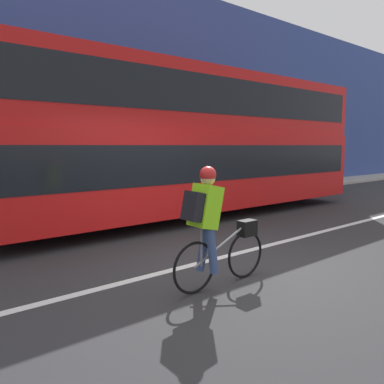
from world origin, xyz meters
TOP-DOWN VIEW (x-y plane):
  - ground_plane at (0.00, 0.00)m, footprint 80.00×80.00m
  - road_center_line at (0.00, 0.16)m, footprint 50.00×0.14m
  - sidewalk_curb at (0.00, 5.81)m, footprint 60.00×1.65m
  - building_facade at (0.00, 6.78)m, footprint 60.00×0.30m
  - bus at (2.32, 3.40)m, footprint 10.67×2.55m
  - cyclist_on_bike at (-0.70, -0.74)m, footprint 1.60×0.32m

SIDE VIEW (x-z plane):
  - ground_plane at x=0.00m, z-range 0.00..0.00m
  - road_center_line at x=0.00m, z-range 0.00..0.01m
  - sidewalk_curb at x=0.00m, z-range 0.00..0.11m
  - cyclist_on_bike at x=-0.70m, z-range 0.06..1.67m
  - bus at x=2.32m, z-range 0.20..3.89m
  - building_facade at x=0.00m, z-range 0.00..7.30m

